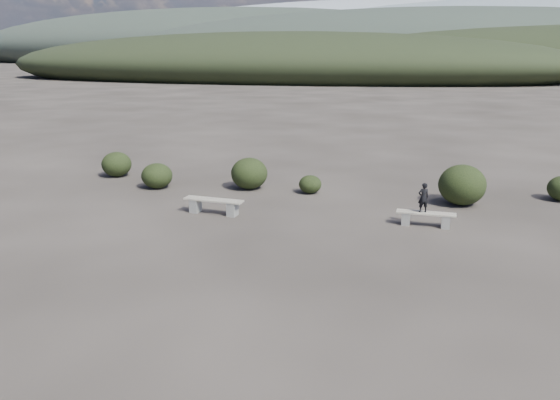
% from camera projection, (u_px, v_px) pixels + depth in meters
% --- Properties ---
extents(ground, '(1200.00, 1200.00, 0.00)m').
position_uv_depth(ground, '(237.00, 285.00, 12.53)').
color(ground, '#2A2420').
rests_on(ground, ground).
extents(bench_left, '(2.03, 0.54, 0.50)m').
position_uv_depth(bench_left, '(214.00, 205.00, 17.91)').
color(bench_left, slate).
rests_on(bench_left, ground).
extents(bench_right, '(1.77, 0.39, 0.44)m').
position_uv_depth(bench_right, '(426.00, 218.00, 16.65)').
color(bench_right, slate).
rests_on(bench_right, ground).
extents(seated_person, '(0.39, 0.33, 0.92)m').
position_uv_depth(seated_person, '(423.00, 198.00, 16.51)').
color(seated_person, black).
rests_on(seated_person, bench_right).
extents(shrub_a, '(1.20, 1.20, 0.98)m').
position_uv_depth(shrub_a, '(157.00, 176.00, 21.25)').
color(shrub_a, black).
rests_on(shrub_a, ground).
extents(shrub_b, '(1.42, 1.42, 1.22)m').
position_uv_depth(shrub_b, '(249.00, 173.00, 21.11)').
color(shrub_b, black).
rests_on(shrub_b, ground).
extents(shrub_c, '(0.86, 0.86, 0.68)m').
position_uv_depth(shrub_c, '(310.00, 184.00, 20.52)').
color(shrub_c, black).
rests_on(shrub_c, ground).
extents(shrub_d, '(1.61, 1.61, 1.41)m').
position_uv_depth(shrub_d, '(462.00, 185.00, 18.89)').
color(shrub_d, black).
rests_on(shrub_d, ground).
extents(shrub_f, '(1.25, 1.25, 1.05)m').
position_uv_depth(shrub_f, '(117.00, 164.00, 23.24)').
color(shrub_f, black).
rests_on(shrub_f, ground).
extents(mountain_ridges, '(500.00, 400.00, 56.00)m').
position_uv_depth(mountain_ridges, '(416.00, 41.00, 326.94)').
color(mountain_ridges, black).
rests_on(mountain_ridges, ground).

